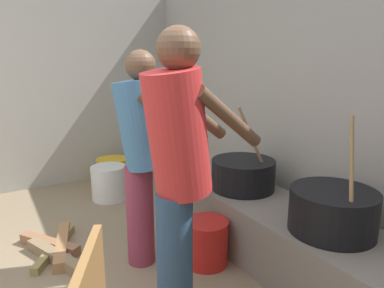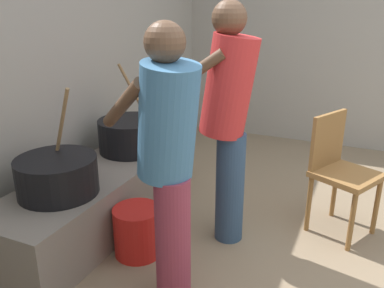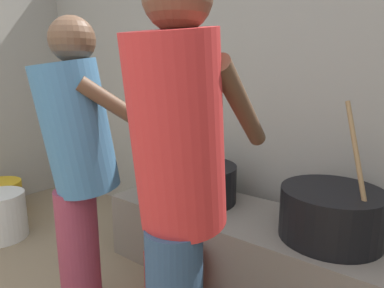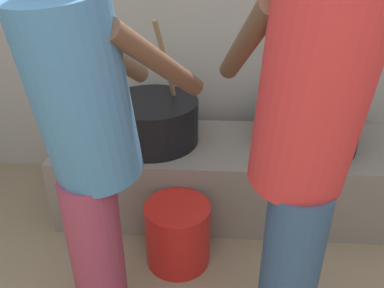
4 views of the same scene
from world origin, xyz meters
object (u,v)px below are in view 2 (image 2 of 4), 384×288
Objects in this scene: cooking_pot_main at (130,135)px; chair_brown_wood at (339,168)px; cooking_pot_secondary at (57,175)px; bucket_red_plastic at (138,231)px; cook_in_red_shirt at (227,112)px; cook_in_blue_shirt at (168,153)px.

cooking_pot_main reaches higher than chair_brown_wood.
cooking_pot_secondary is 0.64m from bucket_red_plastic.
cooking_pot_main reaches higher than bucket_red_plastic.
cooking_pot_main is 0.44× the size of cook_in_red_shirt.
cook_in_blue_shirt reaches higher than bucket_red_plastic.
cook_in_red_shirt is (0.61, -0.94, 0.38)m from cooking_pot_secondary.
cook_in_blue_shirt is at bearing -123.62° from bucket_red_plastic.
cook_in_red_shirt reaches higher than cooking_pot_main.
cooking_pot_main is at bearing 96.33° from chair_brown_wood.
chair_brown_wood is 1.50m from bucket_red_plastic.
cook_in_red_shirt reaches higher than bucket_red_plastic.
cooking_pot_main is at bearing 34.37° from bucket_red_plastic.
cooking_pot_secondary is 0.45× the size of cook_in_blue_shirt.
cook_in_blue_shirt is 0.94× the size of cook_in_red_shirt.
cook_in_blue_shirt is (-0.94, -0.85, 0.31)m from cooking_pot_main.
cook_in_blue_shirt is 1.76× the size of chair_brown_wood.
cook_in_red_shirt is at bearing -105.47° from cooking_pot_main.
bucket_red_plastic is at bearing -69.09° from cooking_pot_secondary.
cook_in_blue_shirt is at bearing 172.92° from cook_in_red_shirt.
bucket_red_plastic is at bearing 132.98° from cook_in_red_shirt.
cook_in_blue_shirt is 1.43m from chair_brown_wood.
cook_in_blue_shirt reaches higher than cooking_pot_main.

